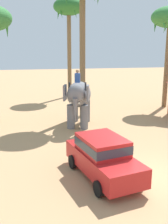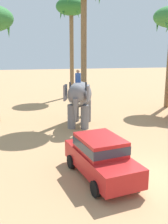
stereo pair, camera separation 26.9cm
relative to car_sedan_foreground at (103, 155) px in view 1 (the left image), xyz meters
The scene contains 4 objects.
ground_plane 2.14m from the car_sedan_foreground, 13.92° to the right, with size 120.00×120.00×0.00m, color tan.
car_sedan_foreground is the anchor object (origin of this frame).
elephant_with_mahout 7.64m from the car_sedan_foreground, 85.95° to the left, with size 2.56×4.02×3.88m.
palm_tree_left_of_road 20.94m from the car_sedan_foreground, 84.32° to the left, with size 3.20×3.20×10.32m.
Camera 1 is at (-4.84, -9.25, 5.17)m, focal length 42.64 mm.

